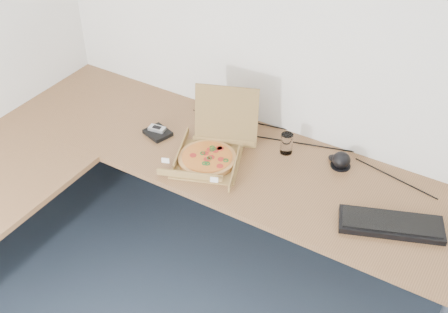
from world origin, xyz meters
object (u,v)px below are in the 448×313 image
Objects in this scene: keyboard at (391,225)px; desk at (125,185)px; pizza_box at (209,154)px; drinking_glass at (287,143)px; wallet at (158,133)px.

desk is at bearing 175.24° from keyboard.
desk is 6.66× the size of pizza_box.
drinking_glass is 0.84× the size of wallet.
wallet is at bearing 102.46° from desk.
pizza_box is 0.40m from drinking_glass.
pizza_box is at bearing 159.44° from keyboard.
pizza_box is 0.36m from wallet.
drinking_glass reaches higher than wallet.
drinking_glass is (0.30, 0.26, 0.02)m from pizza_box.
keyboard is (1.20, 0.35, 0.04)m from desk.
keyboard is at bearing -20.46° from pizza_box.
drinking_glass is 0.68m from keyboard.
drinking_glass is 0.25× the size of keyboard.
keyboard is at bearing 16.50° from desk.
drinking_glass is at bearing 35.44° from wallet.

